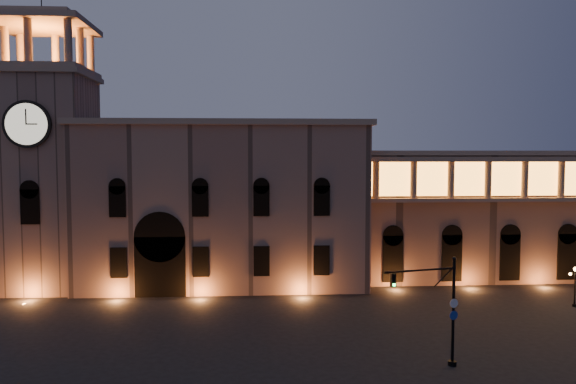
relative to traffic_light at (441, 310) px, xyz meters
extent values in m
plane|color=black|center=(-13.59, 3.61, -3.86)|extent=(160.00, 160.00, 0.00)
cube|color=#856557|center=(-15.59, 25.61, 4.64)|extent=(30.00, 12.00, 17.00)
cube|color=gray|center=(-15.59, 25.61, 13.44)|extent=(30.80, 12.80, 0.60)
cube|color=black|center=(-21.59, 20.21, -0.86)|extent=(5.00, 1.40, 6.00)
cylinder|color=black|center=(-21.59, 20.21, 2.14)|extent=(5.00, 1.40, 5.00)
cube|color=orange|center=(-21.59, 20.01, -1.06)|extent=(4.20, 0.20, 5.00)
cube|color=#856557|center=(-34.09, 24.61, 7.14)|extent=(9.00, 9.00, 22.00)
cube|color=gray|center=(-34.09, 24.61, 18.39)|extent=(9.80, 9.80, 0.50)
cylinder|color=black|center=(-34.09, 19.93, 13.14)|extent=(4.60, 0.35, 4.60)
cylinder|color=beige|center=(-34.09, 19.79, 13.14)|extent=(4.00, 0.12, 4.00)
cube|color=gray|center=(-34.09, 24.61, 18.89)|extent=(9.40, 9.40, 0.50)
cube|color=orange|center=(-34.09, 24.61, 19.19)|extent=(6.80, 6.80, 0.15)
cylinder|color=gray|center=(-34.09, 20.81, 21.24)|extent=(0.76, 0.76, 4.20)
cylinder|color=gray|center=(-30.29, 20.81, 21.24)|extent=(0.76, 0.76, 4.20)
cylinder|color=gray|center=(-37.89, 28.41, 21.24)|extent=(0.76, 0.76, 4.20)
cylinder|color=gray|center=(-34.09, 28.41, 21.24)|extent=(0.76, 0.76, 4.20)
cylinder|color=gray|center=(-30.29, 28.41, 21.24)|extent=(0.76, 0.76, 4.20)
cylinder|color=gray|center=(-37.89, 24.61, 21.24)|extent=(0.76, 0.76, 4.20)
cylinder|color=gray|center=(-30.29, 24.61, 21.24)|extent=(0.76, 0.76, 4.20)
cube|color=gray|center=(-34.09, 24.61, 23.64)|extent=(9.80, 9.80, 0.60)
cube|color=gray|center=(-34.09, 24.61, 24.24)|extent=(7.50, 7.50, 0.60)
cube|color=#806052|center=(18.41, 27.61, 3.14)|extent=(40.00, 10.00, 14.00)
cube|color=gray|center=(18.41, 27.61, 10.39)|extent=(40.60, 10.60, 0.50)
cube|color=gray|center=(18.41, 22.11, 5.44)|extent=(40.00, 1.20, 0.40)
cube|color=gray|center=(18.41, 22.11, 9.74)|extent=(40.00, 1.40, 0.50)
cube|color=orange|center=(18.41, 22.66, 7.64)|extent=(38.00, 0.15, 3.60)
cylinder|color=gray|center=(0.41, 22.11, 7.64)|extent=(0.70, 0.70, 4.00)
cylinder|color=gray|center=(4.41, 22.11, 7.64)|extent=(0.70, 0.70, 4.00)
cylinder|color=gray|center=(8.41, 22.11, 7.64)|extent=(0.70, 0.70, 4.00)
cylinder|color=gray|center=(12.41, 22.11, 7.64)|extent=(0.70, 0.70, 4.00)
cylinder|color=gray|center=(16.41, 22.11, 7.64)|extent=(0.70, 0.70, 4.00)
cylinder|color=gray|center=(20.41, 22.11, 7.64)|extent=(0.70, 0.70, 4.00)
cylinder|color=black|center=(0.88, 0.21, -0.31)|extent=(0.20, 0.20, 7.11)
cylinder|color=black|center=(0.88, 0.21, -3.71)|extent=(0.57, 0.57, 0.30)
sphere|color=black|center=(0.88, 0.21, 3.35)|extent=(0.28, 0.28, 0.28)
cylinder|color=black|center=(-1.59, -0.37, 2.74)|extent=(4.97, 1.28, 0.12)
cube|color=black|center=(-3.47, -0.81, 2.23)|extent=(0.36, 0.35, 0.86)
cylinder|color=#0CE53F|center=(-3.44, -0.97, 1.95)|extent=(0.20, 0.12, 0.18)
cylinder|color=silver|center=(0.86, 0.06, 0.40)|extent=(0.60, 0.18, 0.61)
cylinder|color=navy|center=(0.86, 0.06, -0.41)|extent=(0.60, 0.18, 0.61)
cylinder|color=black|center=(17.33, 13.77, -2.15)|extent=(0.14, 0.14, 3.42)
cylinder|color=black|center=(17.33, 13.77, -3.73)|extent=(0.38, 0.38, 0.26)
sphere|color=#FFBE66|center=(17.33, 13.77, -0.35)|extent=(0.38, 0.38, 0.38)
cylinder|color=black|center=(17.12, 13.84, -0.87)|extent=(0.83, 0.32, 0.05)
sphere|color=#FFBE66|center=(16.92, 13.90, -0.82)|extent=(0.27, 0.27, 0.27)
camera|label=1|loc=(-12.33, -35.68, 10.24)|focal=35.00mm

